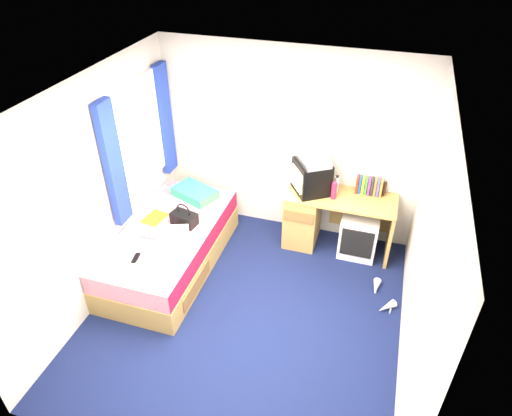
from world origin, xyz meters
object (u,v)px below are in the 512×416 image
(crt_tv, at_px, (311,177))
(colour_swatch_fan, at_px, (141,266))
(picture_frame, at_px, (385,189))
(desk, at_px, (317,216))
(magazine, at_px, (155,218))
(water_bottle, at_px, (149,235))
(storage_cube, at_px, (359,234))
(handbag, at_px, (184,218))
(bed, at_px, (170,247))
(aerosol_can, at_px, (336,184))
(vcr, at_px, (313,159))
(remote_control, at_px, (136,258))
(white_heels, at_px, (381,297))
(pink_water_bottle, at_px, (334,191))
(towel, at_px, (175,235))
(pillow, at_px, (195,193))

(crt_tv, bearing_deg, colour_swatch_fan, -75.37)
(picture_frame, bearing_deg, desk, -157.50)
(magazine, bearing_deg, water_bottle, -71.75)
(storage_cube, relative_size, handbag, 1.70)
(bed, distance_m, aerosol_can, 2.12)
(storage_cube, relative_size, picture_frame, 3.95)
(vcr, bearing_deg, remote_control, -77.99)
(aerosol_can, xyz_separation_m, magazine, (-1.99, -0.91, -0.30))
(storage_cube, relative_size, white_heels, 1.11)
(pink_water_bottle, distance_m, aerosol_can, 0.16)
(bed, xyz_separation_m, colour_swatch_fan, (0.02, -0.66, 0.28))
(vcr, bearing_deg, crt_tv, -89.01)
(bed, bearing_deg, vcr, 33.19)
(storage_cube, bearing_deg, desk, 175.13)
(bed, xyz_separation_m, vcr, (1.46, 0.95, 0.92))
(aerosol_can, bearing_deg, water_bottle, -146.32)
(aerosol_can, relative_size, white_heels, 0.39)
(pink_water_bottle, height_order, remote_control, pink_water_bottle)
(vcr, height_order, white_heels, vcr)
(aerosol_can, xyz_separation_m, colour_swatch_fan, (-1.73, -1.70, -0.30))
(bed, distance_m, remote_control, 0.65)
(bed, relative_size, towel, 6.78)
(aerosol_can, xyz_separation_m, towel, (-1.59, -1.17, -0.26))
(handbag, xyz_separation_m, water_bottle, (-0.27, -0.35, -0.05))
(desk, xyz_separation_m, storage_cube, (0.54, -0.05, -0.13))
(pillow, xyz_separation_m, water_bottle, (-0.15, -0.92, -0.02))
(pink_water_bottle, relative_size, water_bottle, 1.02)
(picture_frame, relative_size, white_heels, 0.28)
(bed, relative_size, pink_water_bottle, 9.81)
(bed, distance_m, pillow, 0.78)
(desk, height_order, colour_swatch_fan, desk)
(pink_water_bottle, height_order, aerosol_can, pink_water_bottle)
(towel, height_order, colour_swatch_fan, towel)
(magazine, bearing_deg, white_heels, 0.44)
(pillow, relative_size, storage_cube, 0.96)
(vcr, distance_m, pink_water_bottle, 0.45)
(aerosol_can, bearing_deg, vcr, -163.71)
(colour_swatch_fan, bearing_deg, crt_tv, 48.42)
(colour_swatch_fan, bearing_deg, desk, 46.33)
(vcr, xyz_separation_m, aerosol_can, (0.29, 0.09, -0.34))
(aerosol_can, relative_size, handbag, 0.60)
(vcr, distance_m, water_bottle, 2.06)
(desk, distance_m, colour_swatch_fan, 2.24)
(towel, relative_size, water_bottle, 1.48)
(handbag, relative_size, water_bottle, 1.62)
(pink_water_bottle, height_order, towel, pink_water_bottle)
(aerosol_can, distance_m, magazine, 2.20)
(desk, distance_m, picture_frame, 0.88)
(storage_cube, xyz_separation_m, colour_swatch_fan, (-2.08, -1.57, 0.27))
(pillow, height_order, aerosol_can, aerosol_can)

